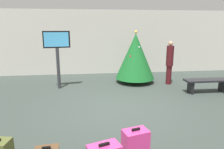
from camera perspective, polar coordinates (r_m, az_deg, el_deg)
ground_plane at (r=5.81m, az=1.21°, el=-9.67°), size 16.00×16.00×0.00m
back_wall at (r=10.08m, az=-2.56°, el=9.02°), size 16.00×0.20×3.07m
holiday_tree at (r=8.39m, az=6.56°, el=5.13°), size 1.60×1.60×2.14m
flight_info_kiosk at (r=7.69m, az=-15.18°, el=7.10°), size 0.95×0.24×2.13m
waiting_bench at (r=7.85m, az=25.15°, el=-2.07°), size 1.59×0.44×0.48m
traveller_0 at (r=8.40m, az=15.88°, el=3.54°), size 0.34×0.34×1.73m
suitcase_4 at (r=3.56m, az=6.57°, el=-19.82°), size 0.46×0.35×0.67m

